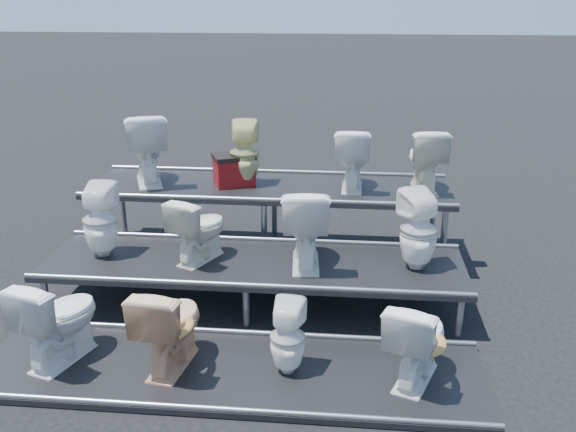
# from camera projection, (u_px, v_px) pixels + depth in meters

# --- Properties ---
(ground) EXTENTS (80.00, 80.00, 0.00)m
(ground) POSITION_uv_depth(u_px,v_px,m) (254.00, 302.00, 6.58)
(ground) COLOR black
(ground) RESTS_ON ground
(tier_front) EXTENTS (4.20, 1.20, 0.06)m
(tier_front) POSITION_uv_depth(u_px,v_px,m) (231.00, 371.00, 5.35)
(tier_front) COLOR black
(tier_front) RESTS_ON ground
(tier_mid) EXTENTS (4.20, 1.20, 0.46)m
(tier_mid) POSITION_uv_depth(u_px,v_px,m) (254.00, 282.00, 6.50)
(tier_mid) COLOR black
(tier_mid) RESTS_ON ground
(tier_back) EXTENTS (4.20, 1.20, 0.86)m
(tier_back) POSITION_uv_depth(u_px,v_px,m) (270.00, 220.00, 7.65)
(tier_back) COLOR black
(tier_back) RESTS_ON ground
(toilet_0) EXTENTS (0.65, 0.86, 0.78)m
(toilet_0) POSITION_uv_depth(u_px,v_px,m) (59.00, 318.00, 5.35)
(toilet_0) COLOR white
(toilet_0) RESTS_ON tier_front
(toilet_1) EXTENTS (0.53, 0.80, 0.76)m
(toilet_1) POSITION_uv_depth(u_px,v_px,m) (170.00, 325.00, 5.26)
(toilet_1) COLOR #E7B283
(toilet_1) RESTS_ON tier_front
(toilet_2) EXTENTS (0.31, 0.32, 0.64)m
(toilet_2) POSITION_uv_depth(u_px,v_px,m) (288.00, 337.00, 5.19)
(toilet_2) COLOR white
(toilet_2) RESTS_ON tier_front
(toilet_3) EXTENTS (0.63, 0.81, 0.73)m
(toilet_3) POSITION_uv_depth(u_px,v_px,m) (417.00, 339.00, 5.08)
(toilet_3) COLOR white
(toilet_3) RESTS_ON tier_front
(toilet_4) EXTENTS (0.34, 0.35, 0.76)m
(toilet_4) POSITION_uv_depth(u_px,v_px,m) (100.00, 220.00, 6.44)
(toilet_4) COLOR white
(toilet_4) RESTS_ON tier_mid
(toilet_5) EXTENTS (0.61, 0.75, 0.67)m
(toilet_5) POSITION_uv_depth(u_px,v_px,m) (199.00, 228.00, 6.36)
(toilet_5) COLOR white
(toilet_5) RESTS_ON tier_mid
(toilet_6) EXTENTS (0.51, 0.82, 0.81)m
(toilet_6) POSITION_uv_depth(u_px,v_px,m) (305.00, 225.00, 6.24)
(toilet_6) COLOR white
(toilet_6) RESTS_ON tier_mid
(toilet_7) EXTENTS (0.47, 0.47, 0.79)m
(toilet_7) POSITION_uv_depth(u_px,v_px,m) (419.00, 230.00, 6.14)
(toilet_7) COLOR white
(toilet_7) RESTS_ON tier_mid
(toilet_8) EXTENTS (0.73, 0.93, 0.84)m
(toilet_8) POSITION_uv_depth(u_px,v_px,m) (146.00, 148.00, 7.50)
(toilet_8) COLOR white
(toilet_8) RESTS_ON tier_back
(toilet_9) EXTENTS (0.38, 0.38, 0.76)m
(toilet_9) POSITION_uv_depth(u_px,v_px,m) (245.00, 153.00, 7.41)
(toilet_9) COLOR #DBD489
(toilet_9) RESTS_ON tier_back
(toilet_10) EXTENTS (0.41, 0.70, 0.71)m
(toilet_10) POSITION_uv_depth(u_px,v_px,m) (352.00, 158.00, 7.30)
(toilet_10) COLOR white
(toilet_10) RESTS_ON tier_back
(toilet_11) EXTENTS (0.46, 0.74, 0.73)m
(toilet_11) POSITION_uv_depth(u_px,v_px,m) (425.00, 159.00, 7.22)
(toilet_11) COLOR white
(toilet_11) RESTS_ON tier_back
(red_crate) EXTENTS (0.54, 0.49, 0.32)m
(red_crate) POSITION_uv_depth(u_px,v_px,m) (234.00, 172.00, 7.49)
(red_crate) COLOR maroon
(red_crate) RESTS_ON tier_back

